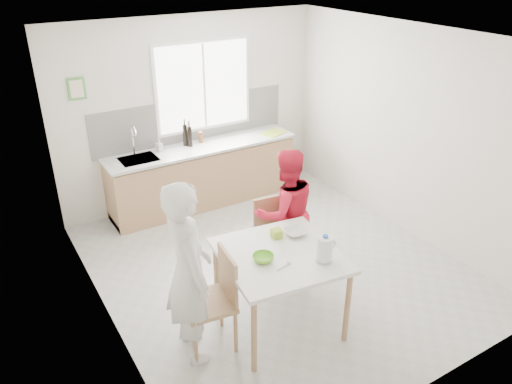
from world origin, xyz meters
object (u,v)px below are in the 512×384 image
Objects in this scene: bowl_green at (263,258)px; wine_bottle_b at (190,136)px; dining_table at (280,261)px; chair_far at (275,234)px; milk_jug at (325,248)px; chair_left at (215,297)px; person_white at (189,273)px; bowl_white at (295,232)px; person_red at (285,213)px; wine_bottle_a at (185,135)px.

bowl_green is 0.68× the size of wine_bottle_b.
chair_far is (0.45, 0.77, -0.24)m from dining_table.
chair_left is at bearing 164.36° from milk_jug.
dining_table is 0.93m from chair_far.
chair_left is at bearing 166.58° from bowl_green.
person_white is 7.75× the size of bowl_white.
wine_bottle_b is (0.10, 3.22, 0.07)m from milk_jug.
person_red is 2.23m from wine_bottle_a.
person_red is at bearing 52.34° from dining_table.
dining_table is 3.89× the size of wine_bottle_a.
milk_jug is at bearing -48.19° from dining_table.
bowl_green is (-0.66, -0.79, 0.36)m from chair_far.
milk_jug is at bearing -31.05° from bowl_green.
milk_jug reaches higher than bowl_white.
wine_bottle_b is at bearing 95.56° from milk_jug.
milk_jug is at bearing -102.74° from person_white.
dining_table is at bearing -97.64° from wine_bottle_b.
milk_jug is 0.88× the size of wine_bottle_b.
wine_bottle_a is at bearing 83.31° from dining_table.
chair_far is 1.09m from bowl_green.
wine_bottle_b is at bearing 88.74° from bowl_white.
person_red is (0.59, 0.76, 0.01)m from dining_table.
bowl_white is at bearing 104.39° from chair_left.
wine_bottle_a is 1.07× the size of wine_bottle_b.
wine_bottle_b is (0.06, 2.69, 0.19)m from bowl_white.
dining_table is 5.38× the size of bowl_white.
person_white is 8.85× the size of bowl_green.
chair_far is at bearing 77.60° from bowl_white.
dining_table is 4.15× the size of wine_bottle_b.
person_red is at bearing 3.63° from chair_far.
person_red is 7.64× the size of bowl_green.
person_white is at bearing -146.92° from chair_far.
person_red reaches higher than bowl_white.
dining_table is 3.00m from wine_bottle_a.
bowl_green is 0.58m from milk_jug.
bowl_white is (0.53, 0.23, -0.00)m from bowl_green.
milk_jug is (1.19, -0.44, 0.10)m from person_white.
milk_jug is 3.22m from wine_bottle_b.
wine_bottle_a is at bearing 89.63° from bowl_white.
chair_far is 3.18× the size of wine_bottle_b.
person_red is at bearing 64.97° from bowl_white.
wine_bottle_a is (0.06, 3.28, 0.08)m from milk_jug.
bowl_green is 3.04m from wine_bottle_a.
person_white is 1.16× the size of person_red.
wine_bottle_a is 0.08m from wine_bottle_b.
wine_bottle_a reaches higher than bowl_green.
chair_left is 1.05× the size of chair_far.
wine_bottle_a is (-0.11, 2.19, 0.56)m from chair_far.
person_white is 6.82× the size of milk_jug.
chair_left reaches higher than dining_table.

